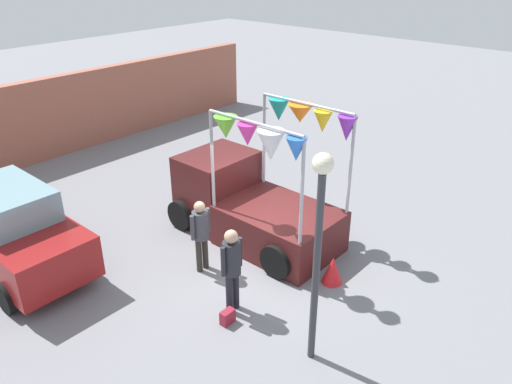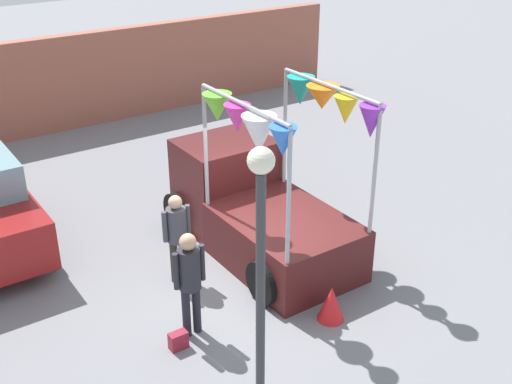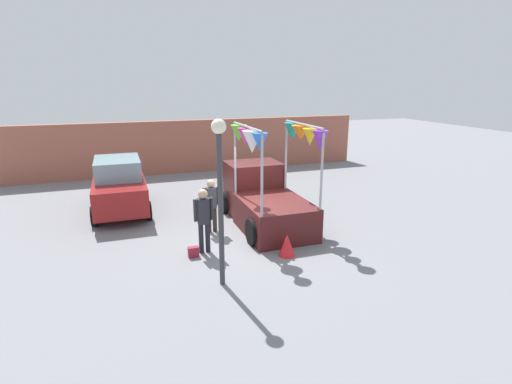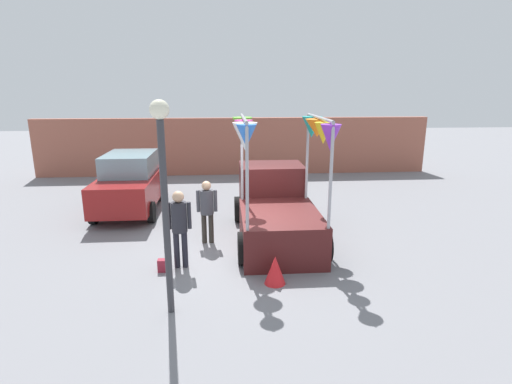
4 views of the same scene
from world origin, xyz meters
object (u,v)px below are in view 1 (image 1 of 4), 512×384
object	(u,v)px
person_customer	(232,263)
handbag	(228,317)
parked_car	(12,230)
vendor_truck	(247,198)
street_lamp	(319,232)
person_vendor	(201,230)
folded_kite_bundle_crimson	(332,270)

from	to	relation	value
person_customer	handbag	distance (m)	1.02
parked_car	handbag	world-z (taller)	parked_car
vendor_truck	street_lamp	size ratio (longest dim) A/B	1.09
person_vendor	handbag	bearing A→B (deg)	-118.67
person_vendor	street_lamp	xyz separation A→B (m)	(-0.54, -3.28, 1.47)
person_customer	handbag	bearing A→B (deg)	-150.26
parked_car	folded_kite_bundle_crimson	distance (m)	6.80
vendor_truck	parked_car	distance (m)	5.17
vendor_truck	folded_kite_bundle_crimson	size ratio (longest dim) A/B	6.81
handbag	person_customer	bearing A→B (deg)	29.74
vendor_truck	folded_kite_bundle_crimson	xyz separation A→B (m)	(-0.33, -2.69, -0.63)
vendor_truck	folded_kite_bundle_crimson	world-z (taller)	vendor_truck
person_customer	folded_kite_bundle_crimson	bearing A→B (deg)	-25.19
vendor_truck	street_lamp	xyz separation A→B (m)	(-2.33, -3.60, 1.53)
person_vendor	vendor_truck	bearing A→B (deg)	10.02
handbag	street_lamp	size ratio (longest dim) A/B	0.07
vendor_truck	handbag	distance (m)	3.41
handbag	folded_kite_bundle_crimson	bearing A→B (deg)	-17.52
person_vendor	person_customer	bearing A→B (deg)	-110.72
handbag	person_vendor	bearing A→B (deg)	61.33
street_lamp	folded_kite_bundle_crimson	bearing A→B (deg)	24.39
street_lamp	person_vendor	bearing A→B (deg)	80.74
parked_car	handbag	xyz separation A→B (m)	(1.70, -4.67, -0.80)
handbag	folded_kite_bundle_crimson	world-z (taller)	folded_kite_bundle_crimson
vendor_truck	person_vendor	bearing A→B (deg)	-169.98
person_customer	person_vendor	world-z (taller)	person_customer
parked_car	person_customer	world-z (taller)	parked_car
folded_kite_bundle_crimson	handbag	bearing A→B (deg)	162.48
handbag	street_lamp	bearing A→B (deg)	-77.87
parked_car	handbag	size ratio (longest dim) A/B	14.29
parked_car	person_vendor	distance (m)	4.00
vendor_truck	handbag	bearing A→B (deg)	-144.11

